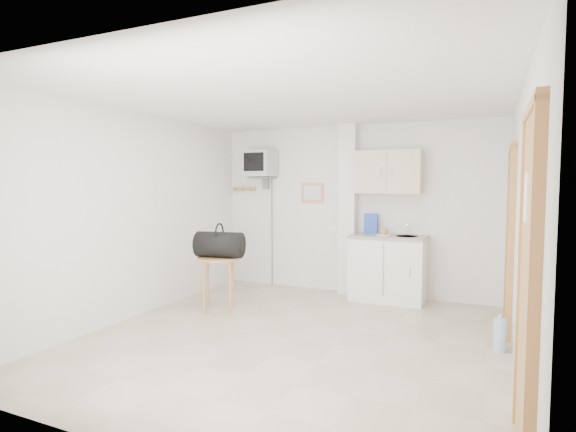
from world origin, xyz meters
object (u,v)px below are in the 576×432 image
at_px(crt_television, 260,165).
at_px(water_bottle, 500,335).
at_px(round_table, 218,266).
at_px(duffel_bag, 220,244).

relative_size(crt_television, water_bottle, 5.94).
bearing_deg(round_table, duffel_bag, -26.80).
distance_m(duffel_bag, water_bottle, 3.34).
distance_m(crt_television, round_table, 1.97).
bearing_deg(round_table, crt_television, 95.40).
bearing_deg(round_table, water_bottle, -1.91).
relative_size(crt_television, round_table, 3.11).
bearing_deg(crt_television, duffel_bag, -83.46).
bearing_deg(duffel_bag, water_bottle, -10.54).
bearing_deg(crt_television, water_bottle, -24.05).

